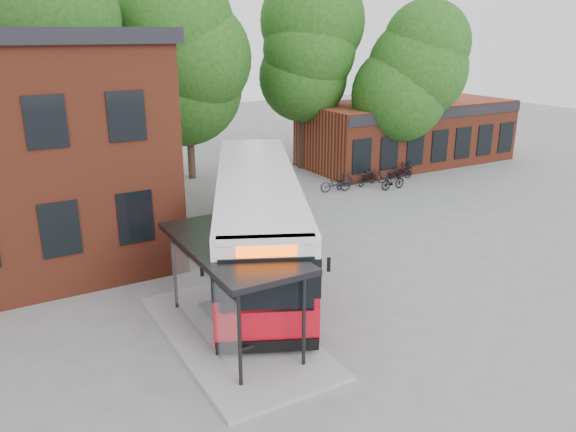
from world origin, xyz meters
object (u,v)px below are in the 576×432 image
bicycle_1 (345,180)px  bicycle_2 (367,178)px  bicycle_6 (400,172)px  bicycle_7 (405,169)px  bicycle_3 (393,181)px  bus_shelter (233,291)px  city_bus (257,219)px  bicycle_0 (336,184)px  bicycle_4 (372,175)px

bicycle_1 → bicycle_2: bearing=-111.6°
bicycle_6 → bicycle_7: 0.52m
bicycle_1 → bicycle_3: (2.17, -1.53, 0.02)m
bicycle_3 → bus_shelter: bearing=125.0°
bicycle_2 → bicycle_3: bearing=-172.6°
city_bus → bicycle_7: bearing=52.8°
bicycle_1 → bicycle_7: (4.57, 0.25, 0.03)m
bicycle_3 → bicycle_7: (2.40, 1.78, 0.01)m
bicycle_0 → bus_shelter: bearing=147.9°
bicycle_2 → bicycle_4: size_ratio=0.93×
bicycle_1 → bicycle_3: 2.66m
bicycle_1 → bicycle_2: 1.50m
bus_shelter → bicycle_3: size_ratio=4.44×
bicycle_7 → bicycle_4: bearing=78.7°
bicycle_1 → bicycle_7: bicycle_7 is taller
city_bus → bicycle_6: (13.07, 7.10, -1.31)m
bus_shelter → bicycle_6: 19.96m
city_bus → bicycle_2: size_ratio=8.08×
bicycle_6 → bus_shelter: bearing=138.1°
bicycle_2 → bicycle_0: bearing=78.2°
city_bus → bicycle_4: bearing=57.7°
bicycle_3 → bicycle_1: bearing=54.6°
bicycle_0 → bicycle_1: bicycle_0 is taller
bicycle_2 → bicycle_7: bearing=-101.3°
city_bus → bicycle_2: bearing=58.1°
bicycle_1 → bicycle_0: bearing=93.0°
bicycle_1 → city_bus: bearing=109.7°
city_bus → bicycle_7: city_bus is taller
bus_shelter → bicycle_6: size_ratio=4.36×
bicycle_1 → bicycle_4: 2.00m
bicycle_1 → bicycle_3: bearing=-143.4°
bicycle_2 → bicycle_4: 0.54m
bicycle_1 → bicycle_2: (1.50, -0.09, -0.01)m
bus_shelter → bicycle_6: (16.16, 11.68, -1.03)m
bicycle_6 → city_bus: bearing=130.7°
city_bus → bicycle_4: city_bus is taller
city_bus → bicycle_3: (11.16, 5.47, -1.26)m
bicycle_0 → bicycle_6: size_ratio=1.08×
bus_shelter → city_bus: (3.09, 4.58, 0.29)m
bicycle_0 → bicycle_6: (4.92, 0.43, -0.03)m
bus_shelter → bicycle_4: size_ratio=3.86×
city_bus → bicycle_7: 15.43m
bicycle_0 → bicycle_7: bearing=-71.1°
bicycle_0 → bicycle_3: bearing=-99.0°
bicycle_0 → bicycle_1: (0.84, 0.33, -0.01)m
bicycle_3 → bicycle_4: (-0.17, 1.66, 0.00)m
bus_shelter → bicycle_0: size_ratio=4.03×
bicycle_7 → bicycle_2: bearing=82.2°
bicycle_2 → bicycle_7: (3.07, 0.34, 0.04)m
bus_shelter → bicycle_1: (12.08, 11.58, -1.00)m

